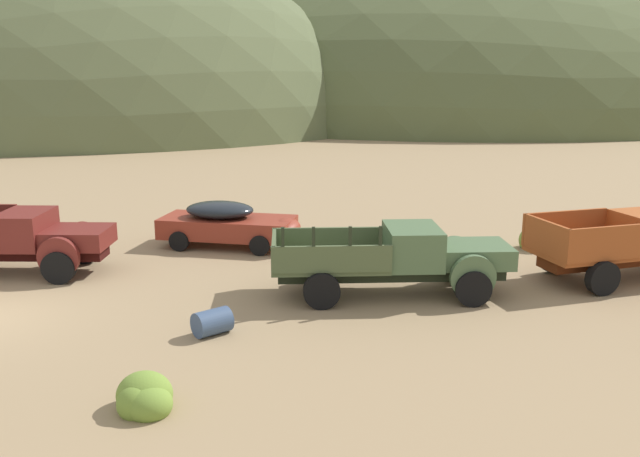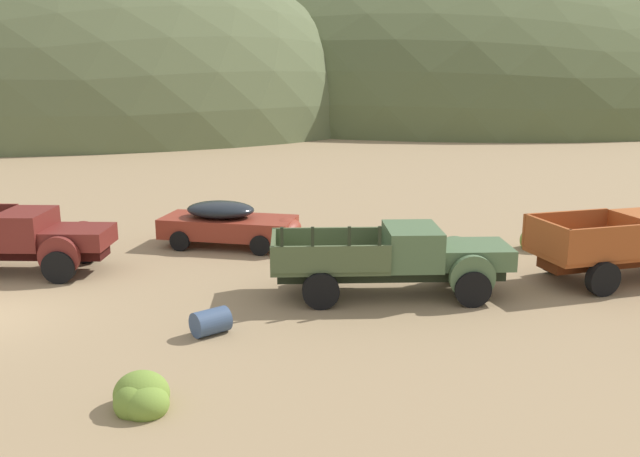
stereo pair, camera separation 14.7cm
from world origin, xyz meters
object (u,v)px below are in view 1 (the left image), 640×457
Objects in this scene: truck_oxblood at (21,240)px; oil_drum_tipped at (212,322)px; truck_weathered_green at (408,259)px; car_rust_red at (232,223)px.

truck_oxblood reaches higher than oil_drum_tipped.
truck_oxblood is 11.52m from truck_weathered_green.
car_rust_red reaches higher than oil_drum_tipped.
oil_drum_tipped is (0.90, -7.91, -0.52)m from car_rust_red.
car_rust_red is 7.44m from truck_weathered_green.
car_rust_red is at bearing 134.17° from truck_weathered_green.
truck_oxblood is 5.97× the size of oil_drum_tipped.
car_rust_red is 4.93× the size of oil_drum_tipped.
truck_weathered_green is (5.66, -4.82, 0.19)m from car_rust_red.
car_rust_red is 0.77× the size of truck_weathered_green.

